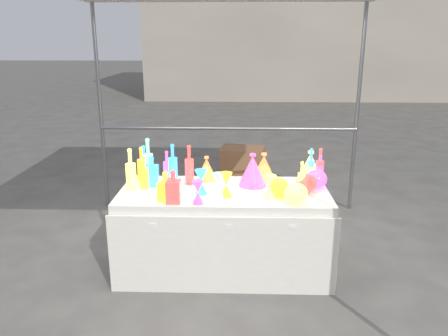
{
  "coord_description": "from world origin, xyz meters",
  "views": [
    {
      "loc": [
        0.11,
        -3.57,
        2.01
      ],
      "look_at": [
        0.0,
        0.0,
        0.95
      ],
      "focal_mm": 35.0,
      "sensor_mm": 36.0,
      "label": 1
    }
  ],
  "objects_px": {
    "display_table": "(224,230)",
    "hourglass_0": "(172,191)",
    "bottle_0": "(142,164)",
    "decanter_0": "(166,186)",
    "globe_0": "(278,188)",
    "lampshade_0": "(207,168)",
    "cardboard_box_closed": "(242,163)"
  },
  "relations": [
    {
      "from": "cardboard_box_closed",
      "to": "hourglass_0",
      "type": "bearing_deg",
      "value": -91.61
    },
    {
      "from": "lampshade_0",
      "to": "bottle_0",
      "type": "bearing_deg",
      "value": -152.83
    },
    {
      "from": "display_table",
      "to": "hourglass_0",
      "type": "xyz_separation_m",
      "value": [
        -0.41,
        -0.29,
        0.47
      ]
    },
    {
      "from": "hourglass_0",
      "to": "lampshade_0",
      "type": "xyz_separation_m",
      "value": [
        0.24,
        0.58,
        0.02
      ]
    },
    {
      "from": "decanter_0",
      "to": "globe_0",
      "type": "distance_m",
      "value": 0.93
    },
    {
      "from": "lampshade_0",
      "to": "cardboard_box_closed",
      "type": "bearing_deg",
      "value": 105.1
    },
    {
      "from": "bottle_0",
      "to": "lampshade_0",
      "type": "relative_size",
      "value": 1.42
    },
    {
      "from": "decanter_0",
      "to": "display_table",
      "type": "bearing_deg",
      "value": 55.15
    },
    {
      "from": "cardboard_box_closed",
      "to": "decanter_0",
      "type": "xyz_separation_m",
      "value": [
        -0.65,
        -3.02,
        0.65
      ]
    },
    {
      "from": "hourglass_0",
      "to": "lampshade_0",
      "type": "distance_m",
      "value": 0.63
    },
    {
      "from": "globe_0",
      "to": "bottle_0",
      "type": "bearing_deg",
      "value": 163.18
    },
    {
      "from": "globe_0",
      "to": "decanter_0",
      "type": "bearing_deg",
      "value": -170.49
    },
    {
      "from": "display_table",
      "to": "decanter_0",
      "type": "xyz_separation_m",
      "value": [
        -0.46,
        -0.27,
        0.5
      ]
    },
    {
      "from": "cardboard_box_closed",
      "to": "bottle_0",
      "type": "xyz_separation_m",
      "value": [
        -0.96,
        -2.49,
        0.68
      ]
    },
    {
      "from": "decanter_0",
      "to": "globe_0",
      "type": "relative_size",
      "value": 1.46
    },
    {
      "from": "hourglass_0",
      "to": "display_table",
      "type": "bearing_deg",
      "value": 35.76
    },
    {
      "from": "cardboard_box_closed",
      "to": "bottle_0",
      "type": "distance_m",
      "value": 2.76
    },
    {
      "from": "cardboard_box_closed",
      "to": "hourglass_0",
      "type": "height_order",
      "value": "hourglass_0"
    },
    {
      "from": "lampshade_0",
      "to": "display_table",
      "type": "bearing_deg",
      "value": -36.24
    },
    {
      "from": "decanter_0",
      "to": "lampshade_0",
      "type": "xyz_separation_m",
      "value": [
        0.29,
        0.56,
        -0.01
      ]
    },
    {
      "from": "display_table",
      "to": "hourglass_0",
      "type": "distance_m",
      "value": 0.69
    },
    {
      "from": "cardboard_box_closed",
      "to": "hourglass_0",
      "type": "relative_size",
      "value": 3.3
    },
    {
      "from": "cardboard_box_closed",
      "to": "bottle_0",
      "type": "bearing_deg",
      "value": -101.37
    },
    {
      "from": "decanter_0",
      "to": "hourglass_0",
      "type": "distance_m",
      "value": 0.07
    },
    {
      "from": "globe_0",
      "to": "lampshade_0",
      "type": "distance_m",
      "value": 0.75
    },
    {
      "from": "decanter_0",
      "to": "globe_0",
      "type": "bearing_deg",
      "value": 34.18
    },
    {
      "from": "globe_0",
      "to": "lampshade_0",
      "type": "xyz_separation_m",
      "value": [
        -0.63,
        0.41,
        0.04
      ]
    },
    {
      "from": "bottle_0",
      "to": "decanter_0",
      "type": "xyz_separation_m",
      "value": [
        0.3,
        -0.52,
        -0.03
      ]
    },
    {
      "from": "bottle_0",
      "to": "hourglass_0",
      "type": "distance_m",
      "value": 0.65
    },
    {
      "from": "globe_0",
      "to": "lampshade_0",
      "type": "relative_size",
      "value": 0.76
    },
    {
      "from": "decanter_0",
      "to": "hourglass_0",
      "type": "bearing_deg",
      "value": 1.54
    },
    {
      "from": "display_table",
      "to": "cardboard_box_closed",
      "type": "bearing_deg",
      "value": 85.95
    }
  ]
}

